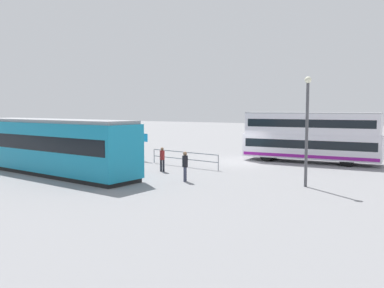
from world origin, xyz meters
TOP-DOWN VIEW (x-y plane):
  - ground_plane at (0.00, 0.00)m, footprint 160.00×160.00m
  - double_decker_bus at (-4.32, -3.09)m, footprint 10.37×3.29m
  - tram_yellow at (8.11, 11.23)m, footprint 13.78×3.61m
  - pedestrian_near_railing at (2.68, 6.76)m, footprint 0.36×0.35m
  - pedestrian_crossing at (-0.60, 8.99)m, footprint 0.42×0.42m
  - pedestrian_railing at (2.73, 4.05)m, footprint 6.12×0.86m
  - info_sign at (7.28, 3.14)m, footprint 1.00×0.14m
  - street_lamp at (-6.89, 6.83)m, footprint 0.36×0.36m

SIDE VIEW (x-z plane):
  - ground_plane at x=0.00m, z-range 0.00..0.00m
  - pedestrian_railing at x=2.73m, z-range 0.19..1.27m
  - pedestrian_near_railing at x=2.68m, z-range 0.12..1.74m
  - pedestrian_crossing at x=-0.60m, z-range 0.13..1.86m
  - info_sign at x=7.28m, z-range 0.42..2.71m
  - tram_yellow at x=8.11m, z-range 0.07..3.56m
  - double_decker_bus at x=-4.32m, z-range 0.04..3.93m
  - street_lamp at x=-6.89m, z-range 0.56..6.40m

